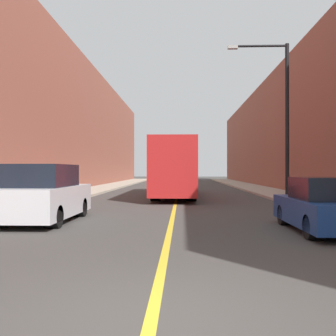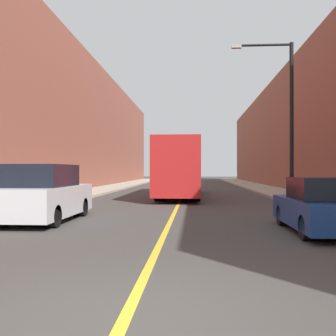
{
  "view_description": "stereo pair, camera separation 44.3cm",
  "coord_description": "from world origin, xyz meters",
  "px_view_note": "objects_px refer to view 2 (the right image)",
  "views": [
    {
      "loc": [
        0.36,
        -4.43,
        1.7
      ],
      "look_at": [
        -0.17,
        10.0,
        1.78
      ],
      "focal_mm": 42.0,
      "sensor_mm": 36.0,
      "label": 1
    },
    {
      "loc": [
        0.8,
        -4.41,
        1.7
      ],
      "look_at": [
        -0.17,
        10.0,
        1.78
      ],
      "focal_mm": 42.0,
      "sensor_mm": 36.0,
      "label": 2
    }
  ],
  "objects_px": {
    "bus": "(180,168)",
    "street_lamp_right": "(286,110)",
    "car_right_near": "(323,208)",
    "parked_suv_left": "(43,195)"
  },
  "relations": [
    {
      "from": "parked_suv_left",
      "to": "car_right_near",
      "type": "height_order",
      "value": "parked_suv_left"
    },
    {
      "from": "car_right_near",
      "to": "street_lamp_right",
      "type": "bearing_deg",
      "value": 83.17
    },
    {
      "from": "street_lamp_right",
      "to": "parked_suv_left",
      "type": "bearing_deg",
      "value": -142.43
    },
    {
      "from": "parked_suv_left",
      "to": "car_right_near",
      "type": "bearing_deg",
      "value": -11.88
    },
    {
      "from": "parked_suv_left",
      "to": "bus",
      "type": "bearing_deg",
      "value": 72.29
    },
    {
      "from": "bus",
      "to": "car_right_near",
      "type": "relative_size",
      "value": 3.09
    },
    {
      "from": "bus",
      "to": "car_right_near",
      "type": "bearing_deg",
      "value": -73.08
    },
    {
      "from": "bus",
      "to": "street_lamp_right",
      "type": "bearing_deg",
      "value": -44.22
    },
    {
      "from": "parked_suv_left",
      "to": "street_lamp_right",
      "type": "relative_size",
      "value": 0.59
    },
    {
      "from": "car_right_near",
      "to": "bus",
      "type": "bearing_deg",
      "value": 106.92
    }
  ]
}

